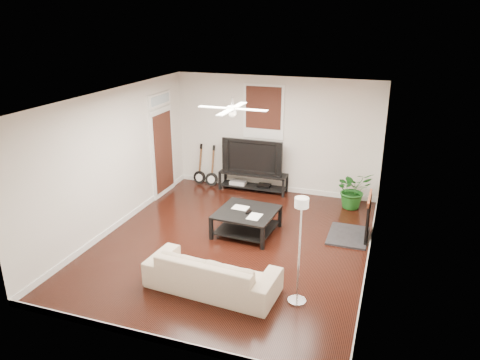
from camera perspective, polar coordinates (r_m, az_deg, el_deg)
name	(u,v)px	position (r m, az deg, el deg)	size (l,w,h in m)	color
room	(233,174)	(8.28, -0.91, 0.73)	(5.01, 6.01, 2.81)	black
brick_accent	(378,172)	(8.78, 16.87, 0.98)	(0.02, 2.20, 2.80)	#9C5332
fireplace	(358,216)	(9.13, 14.48, -4.40)	(0.80, 1.10, 0.92)	black
window_back	(263,112)	(10.95, 2.95, 8.48)	(1.00, 0.06, 1.30)	#34150E
door_left	(162,144)	(10.96, -9.66, 4.46)	(0.08, 1.00, 2.50)	white
tv_stand	(253,182)	(11.30, 1.66, -0.20)	(1.68, 0.45, 0.47)	black
tv	(254,156)	(11.10, 1.73, 3.06)	(1.50, 0.20, 0.86)	black
coffee_table	(247,222)	(9.13, 0.84, -5.24)	(1.13, 1.13, 0.47)	black
sofa	(212,272)	(7.35, -3.50, -11.39)	(2.11, 0.82, 0.62)	tan
floor_lamp	(299,252)	(6.81, 7.41, -8.87)	(0.28, 0.28, 1.72)	silver
potted_plant	(353,190)	(10.54, 13.94, -1.16)	(0.78, 0.68, 0.87)	#195A1B
guitar_left	(199,165)	(11.66, -5.13, 1.90)	(0.33, 0.23, 1.05)	black
guitar_right	(211,167)	(11.50, -3.60, 1.68)	(0.33, 0.23, 1.05)	black
ceiling_fan	(232,109)	(7.96, -0.95, 8.91)	(1.24, 1.24, 0.32)	white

